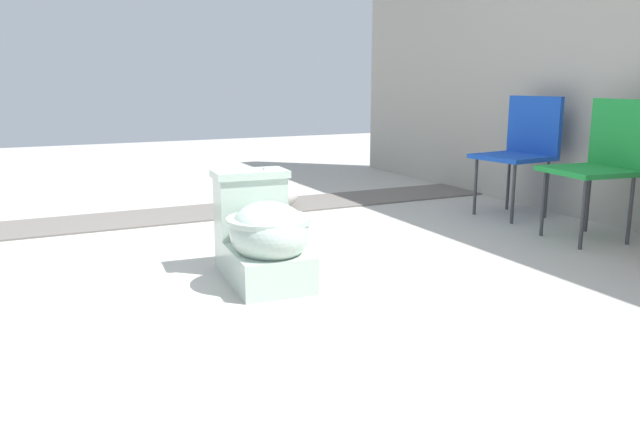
# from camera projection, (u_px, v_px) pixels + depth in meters

# --- Properties ---
(ground_plane) EXTENTS (14.00, 14.00, 0.00)m
(ground_plane) POSITION_uv_depth(u_px,v_px,m) (201.00, 273.00, 3.12)
(ground_plane) COLOR #A8A59E
(gravel_strip) EXTENTS (0.56, 8.00, 0.01)m
(gravel_strip) POSITION_uv_depth(u_px,v_px,m) (218.00, 211.00, 4.56)
(gravel_strip) COLOR #605B56
(gravel_strip) RESTS_ON ground
(toilet) EXTENTS (0.66, 0.42, 0.52)m
(toilet) POSITION_uv_depth(u_px,v_px,m) (263.00, 236.00, 2.95)
(toilet) COLOR #B2C6B7
(toilet) RESTS_ON ground
(folding_chair_left) EXTENTS (0.49, 0.49, 0.83)m
(folding_chair_left) POSITION_uv_depth(u_px,v_px,m) (523.00, 143.00, 4.36)
(folding_chair_left) COLOR #1947B2
(folding_chair_left) RESTS_ON ground
(folding_chair_middle) EXTENTS (0.49, 0.49, 0.83)m
(folding_chair_middle) POSITION_uv_depth(u_px,v_px,m) (604.00, 155.00, 3.68)
(folding_chair_middle) COLOR #1E8C38
(folding_chair_middle) RESTS_ON ground
(boulder_near) EXTENTS (0.43, 0.46, 0.23)m
(boulder_near) POSITION_uv_depth(u_px,v_px,m) (273.00, 194.00, 4.61)
(boulder_near) COLOR #B7B2AD
(boulder_near) RESTS_ON ground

